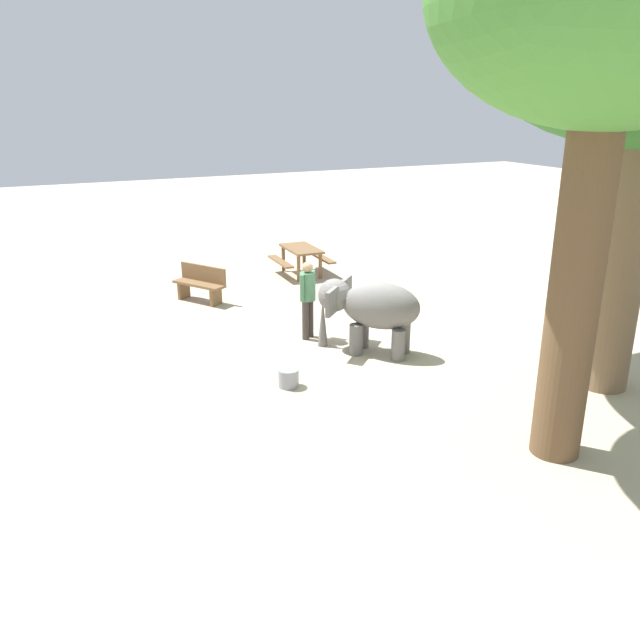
% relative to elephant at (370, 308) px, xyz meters
% --- Properties ---
extents(ground_plane, '(60.00, 60.00, 0.00)m').
position_rel_elephant_xyz_m(ground_plane, '(0.25, 0.24, -0.91)').
color(ground_plane, '#BAA88C').
extents(elephant, '(1.93, 1.91, 1.43)m').
position_rel_elephant_xyz_m(elephant, '(0.00, 0.00, 0.00)').
color(elephant, slate).
rests_on(elephant, ground_plane).
extents(person_handler, '(0.32, 0.44, 1.62)m').
position_rel_elephant_xyz_m(person_handler, '(1.23, 0.75, 0.04)').
color(person_handler, '#3F3833').
rests_on(person_handler, ground_plane).
extents(wooden_bench, '(1.41, 1.07, 0.88)m').
position_rel_elephant_xyz_m(wooden_bench, '(4.70, 2.01, -0.44)').
color(wooden_bench, brown).
rests_on(wooden_bench, ground_plane).
extents(picnic_table_near, '(1.57, 1.55, 0.78)m').
position_rel_elephant_xyz_m(picnic_table_near, '(5.91, -1.22, -0.32)').
color(picnic_table_near, brown).
rests_on(picnic_table_near, ground_plane).
extents(feed_bucket, '(0.36, 0.36, 0.32)m').
position_rel_elephant_xyz_m(feed_bucket, '(-0.80, 2.06, -0.75)').
color(feed_bucket, gray).
rests_on(feed_bucket, ground_plane).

